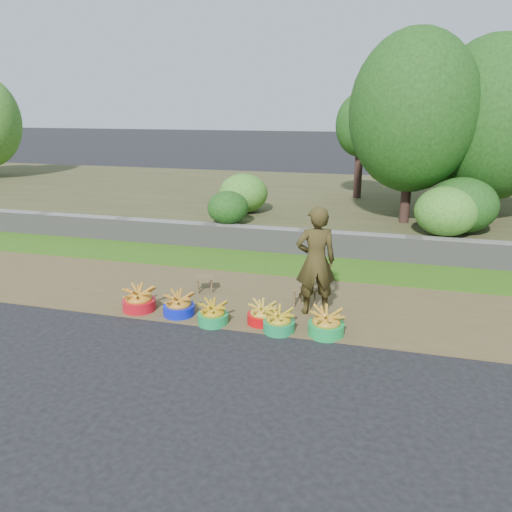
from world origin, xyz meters
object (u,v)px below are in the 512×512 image
(basin_c, at_px, (213,314))
(basin_d, at_px, (262,315))
(stool_right, at_px, (305,292))
(vendor_woman, at_px, (316,261))
(stool_left, at_px, (204,280))
(basin_e, at_px, (279,322))
(basin_a, at_px, (139,300))
(basin_b, at_px, (179,306))
(basin_f, at_px, (326,324))

(basin_c, height_order, basin_d, basin_c)
(stool_right, relative_size, vendor_woman, 0.25)
(stool_left, distance_m, vendor_woman, 2.12)
(basin_c, xyz_separation_m, basin_d, (0.71, 0.19, -0.00))
(basin_e, distance_m, stool_left, 1.99)
(vendor_woman, bearing_deg, basin_a, -5.79)
(basin_a, height_order, basin_d, basin_a)
(basin_b, height_order, basin_d, basin_b)
(basin_e, bearing_deg, basin_f, 5.38)
(basin_f, bearing_deg, basin_c, -177.87)
(basin_d, height_order, stool_right, basin_d)
(vendor_woman, bearing_deg, basin_f, 93.03)
(basin_e, bearing_deg, vendor_woman, 63.60)
(stool_left, bearing_deg, vendor_woman, -11.57)
(stool_left, relative_size, stool_right, 0.90)
(basin_e, relative_size, stool_left, 1.20)
(basin_a, distance_m, stool_left, 1.25)
(basin_a, relative_size, stool_left, 1.36)
(basin_d, relative_size, stool_right, 1.07)
(basin_b, bearing_deg, stool_left, 88.85)
(basin_b, bearing_deg, stool_right, 24.17)
(basin_a, bearing_deg, basin_e, -3.79)
(basin_b, bearing_deg, basin_f, -1.99)
(basin_a, xyz_separation_m, basin_d, (2.01, 0.03, -0.02))
(basin_b, relative_size, stool_left, 1.27)
(stool_left, bearing_deg, basin_a, -124.44)
(stool_left, height_order, vendor_woman, vendor_woman)
(basin_f, distance_m, stool_left, 2.53)
(basin_d, bearing_deg, stool_right, 57.37)
(basin_a, bearing_deg, basin_d, 0.96)
(basin_e, xyz_separation_m, vendor_woman, (0.38, 0.77, 0.71))
(basin_f, xyz_separation_m, stool_left, (-2.27, 1.12, 0.07))
(stool_right, bearing_deg, vendor_woman, -44.63)
(basin_a, xyz_separation_m, stool_right, (2.50, 0.81, 0.09))
(stool_left, bearing_deg, basin_c, -63.37)
(basin_c, distance_m, stool_left, 1.32)
(basin_a, xyz_separation_m, basin_e, (2.30, -0.15, -0.02))
(basin_e, xyz_separation_m, stool_right, (0.20, 0.96, 0.11))
(basin_e, height_order, stool_left, basin_e)
(basin_a, xyz_separation_m, basin_f, (2.97, -0.09, -0.00))
(basin_d, xyz_separation_m, vendor_woman, (0.68, 0.59, 0.71))
(basin_d, height_order, vendor_woman, vendor_woman)
(basin_c, distance_m, basin_e, 1.01)
(basin_d, bearing_deg, basin_f, -7.28)
(basin_e, bearing_deg, stool_right, 78.27)
(basin_f, bearing_deg, stool_right, 117.77)
(basin_e, height_order, stool_right, basin_e)
(basin_d, height_order, basin_e, basin_e)
(basin_c, distance_m, vendor_woman, 1.74)
(basin_a, relative_size, vendor_woman, 0.31)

